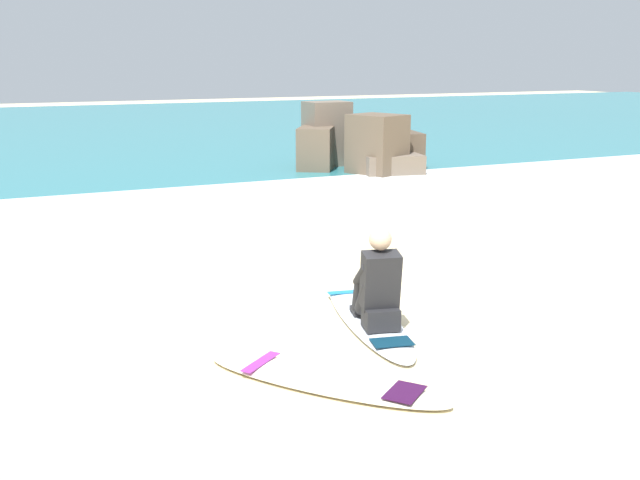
# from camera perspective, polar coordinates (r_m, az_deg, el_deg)

# --- Properties ---
(ground_plane) EXTENTS (80.00, 80.00, 0.00)m
(ground_plane) POSITION_cam_1_polar(r_m,az_deg,el_deg) (7.75, 3.56, -5.63)
(ground_plane) COLOR beige
(sea) EXTENTS (80.00, 28.00, 0.10)m
(sea) POSITION_cam_1_polar(r_m,az_deg,el_deg) (27.85, -17.53, 7.80)
(sea) COLOR teal
(sea) RESTS_ON ground
(breaking_foam) EXTENTS (80.00, 0.90, 0.11)m
(breaking_foam) POSITION_cam_1_polar(r_m,az_deg,el_deg) (14.46, -10.37, 3.43)
(breaking_foam) COLOR white
(breaking_foam) RESTS_ON ground
(surfboard_main) EXTENTS (1.05, 2.59, 0.08)m
(surfboard_main) POSITION_cam_1_polar(r_m,az_deg,el_deg) (7.60, 3.57, -5.74)
(surfboard_main) COLOR silver
(surfboard_main) RESTS_ON ground
(surfer_seated) EXTENTS (0.49, 0.76, 0.95)m
(surfer_seated) POSITION_cam_1_polar(r_m,az_deg,el_deg) (7.17, 4.37, -3.57)
(surfer_seated) COLOR #232326
(surfer_seated) RESTS_ON surfboard_main
(surfboard_spare_near) EXTENTS (1.72, 2.00, 0.08)m
(surfboard_spare_near) POSITION_cam_1_polar(r_m,az_deg,el_deg) (6.17, 0.35, -10.43)
(surfboard_spare_near) COLOR #EFE5C6
(surfboard_spare_near) RESTS_ON ground
(rock_outcrop_distant) EXTENTS (2.97, 2.86, 1.55)m
(rock_outcrop_distant) POSITION_cam_1_polar(r_m,az_deg,el_deg) (17.07, 2.89, 6.89)
(rock_outcrop_distant) COLOR #756656
(rock_outcrop_distant) RESTS_ON ground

